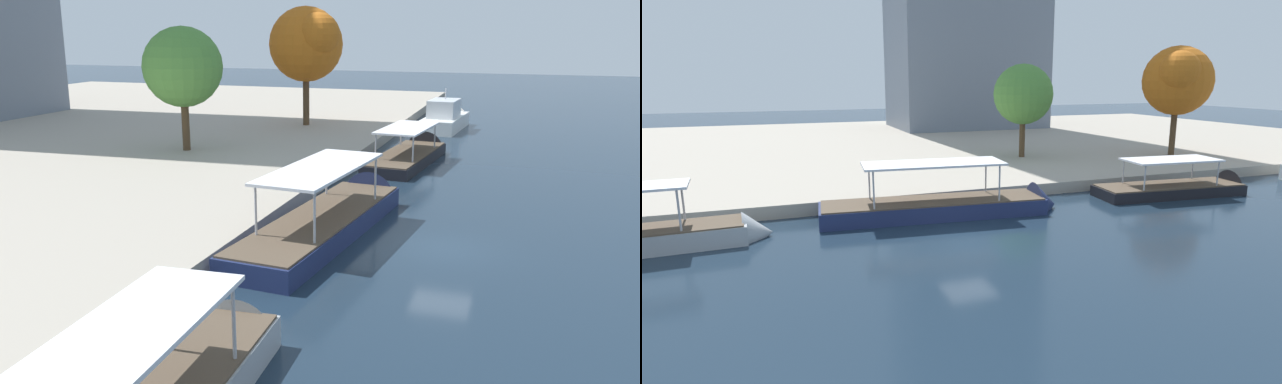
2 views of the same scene
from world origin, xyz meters
The scene contains 6 objects.
ground_plane centered at (0.00, 0.00, 0.00)m, with size 220.00×220.00×0.00m, color #192838.
tour_boat_2 centered at (1.03, 5.28, 0.37)m, with size 14.44×4.41×4.39m.
tour_boat_3 centered at (17.88, 4.66, 0.27)m, with size 11.71×4.05×3.78m.
motor_yacht_4 centered at (33.55, 4.31, 0.75)m, with size 9.45×3.57×4.80m.
tree_0 centered at (26.50, 15.21, 7.72)m, with size 6.27×6.45×9.98m.
tree_2 centered at (12.78, 19.28, 6.62)m, with size 5.38×5.38×8.35m.
Camera 1 is at (-26.13, -3.12, 9.04)m, focal length 36.38 mm.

